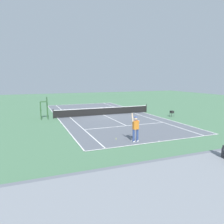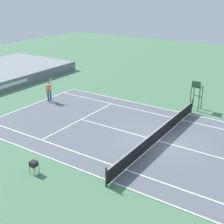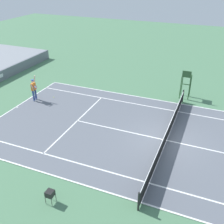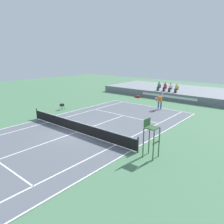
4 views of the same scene
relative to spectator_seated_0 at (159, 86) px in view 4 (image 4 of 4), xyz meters
name	(u,v)px [view 4 (image 4 of 4)]	position (x,y,z in m)	size (l,w,h in m)	color
ground_plane	(77,132)	(2.12, -17.98, -1.61)	(80.00, 80.00, 0.00)	#4C7A56
court	(77,132)	(2.12, -17.98, -1.60)	(11.08, 23.88, 0.03)	slate
net	(77,126)	(2.12, -17.98, -1.09)	(11.98, 0.10, 1.07)	black
barrier_wall	(168,97)	(2.12, -1.11, -1.11)	(23.44, 0.25, 1.00)	slate
bleacher_platform	(182,92)	(2.12, 3.92, -1.11)	(23.44, 9.81, 1.00)	gray
spectator_seated_0	(159,86)	(0.00, 0.00, 0.00)	(0.44, 0.60, 1.27)	#474C56
spectator_seated_1	(165,87)	(0.96, 0.00, 0.00)	(0.44, 0.60, 1.27)	#474C56
spectator_seated_2	(170,88)	(1.81, 0.00, 0.00)	(0.44, 0.60, 1.27)	#474C56
spectator_seated_3	(176,88)	(2.75, 0.00, 0.00)	(0.44, 0.60, 1.27)	#474C56
tennis_player	(160,101)	(3.74, -6.76, -0.62)	(0.75, 0.68, 2.08)	navy
tennis_ball	(163,113)	(4.76, -7.85, -1.58)	(0.07, 0.07, 0.07)	#D1E533
umpire_chair	(151,133)	(8.95, -17.98, -0.06)	(0.77, 0.77, 2.44)	#2D562D
equipment_bag	(138,96)	(-2.20, -2.30, -1.45)	(0.95, 0.50, 0.32)	red
ball_hopper	(62,105)	(-4.93, -14.08, -1.04)	(0.36, 0.36, 0.70)	black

